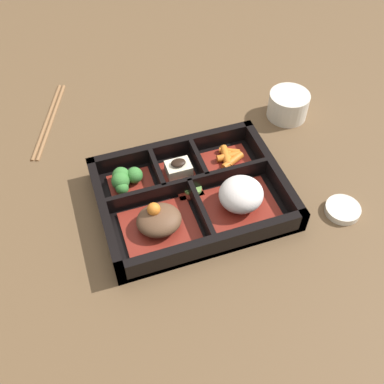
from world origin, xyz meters
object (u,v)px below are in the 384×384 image
Objects in this scene: tea_cup at (288,105)px; chopsticks at (49,119)px; sauce_dish at (343,209)px; bowl_rice at (241,196)px.

chopsticks is at bearing -16.90° from tea_cup.
chopsticks is (0.45, -0.14, -0.02)m from tea_cup.
tea_cup reaches higher than sauce_dish.
tea_cup is (-0.18, -0.19, -0.01)m from bowl_rice.
sauce_dish reaches higher than chopsticks.
bowl_rice reaches higher than tea_cup.
chopsticks is 0.58m from sauce_dish.
tea_cup is 1.36× the size of sauce_dish.
bowl_rice reaches higher than sauce_dish.
bowl_rice is 2.02× the size of sauce_dish.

